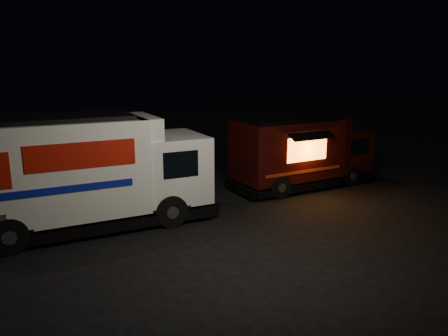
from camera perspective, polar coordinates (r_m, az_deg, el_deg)
ground at (r=14.04m, az=-1.27°, el=-6.78°), size 80.00×80.00×0.00m
white_truck at (r=13.66m, az=-17.25°, el=-0.45°), size 7.81×3.46×3.43m
red_truck at (r=17.86m, az=10.28°, el=2.11°), size 6.36×3.20×2.83m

